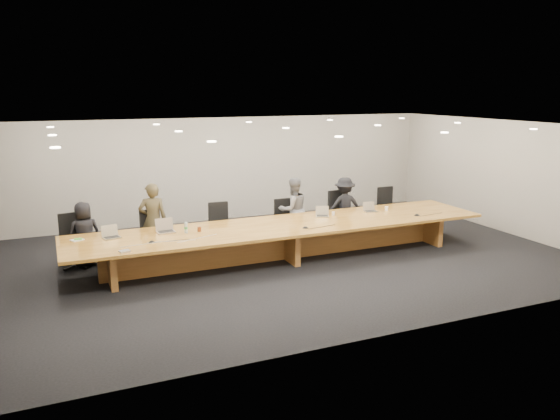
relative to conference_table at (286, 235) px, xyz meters
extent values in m
plane|color=black|center=(0.00, 0.00, -0.52)|extent=(12.00, 12.00, 0.00)
cube|color=silver|center=(0.00, 4.00, 0.88)|extent=(12.00, 0.02, 2.80)
cube|color=brown|center=(0.00, 0.00, 0.20)|extent=(9.00, 1.80, 0.06)
cube|color=brown|center=(0.00, 0.00, -0.18)|extent=(7.65, 0.15, 0.69)
cube|color=brown|center=(-3.60, 0.00, -0.18)|extent=(0.12, 1.26, 0.69)
cube|color=brown|center=(0.00, 0.00, -0.18)|extent=(0.12, 1.26, 0.69)
cube|color=brown|center=(3.60, 0.00, -0.18)|extent=(0.12, 1.26, 0.69)
imported|color=black|center=(-3.95, 1.16, 0.15)|extent=(0.73, 0.55, 1.34)
imported|color=#3A331F|center=(-2.56, 1.21, 0.29)|extent=(0.64, 0.46, 1.62)
imported|color=slate|center=(0.72, 1.20, 0.24)|extent=(0.78, 0.62, 1.52)
imported|color=black|center=(2.12, 1.22, 0.20)|extent=(1.00, 0.68, 1.43)
cylinder|color=#ADBDB9|center=(-2.10, 0.14, 0.33)|extent=(0.08, 0.08, 0.21)
cylinder|color=#682E12|center=(-1.83, 0.15, 0.28)|extent=(0.08, 0.08, 0.10)
cone|color=white|center=(1.33, 0.34, 0.27)|extent=(0.08, 0.08, 0.08)
cone|color=white|center=(2.71, 0.27, 0.28)|extent=(0.11, 0.11, 0.10)
cube|color=silver|center=(-4.13, 0.43, 0.24)|extent=(0.27, 0.25, 0.01)
cube|color=green|center=(-4.11, 0.42, 0.25)|extent=(0.15, 0.10, 0.02)
cube|color=silver|center=(-3.40, -0.71, 0.24)|extent=(0.21, 0.17, 0.03)
cone|color=black|center=(-2.85, -0.28, 0.24)|extent=(0.16, 0.16, 0.03)
cone|color=black|center=(0.25, -0.45, 0.25)|extent=(0.14, 0.14, 0.03)
cone|color=black|center=(3.07, -0.42, 0.25)|extent=(0.15, 0.15, 0.03)
camera|label=1|loc=(-4.51, -10.23, 3.03)|focal=35.00mm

